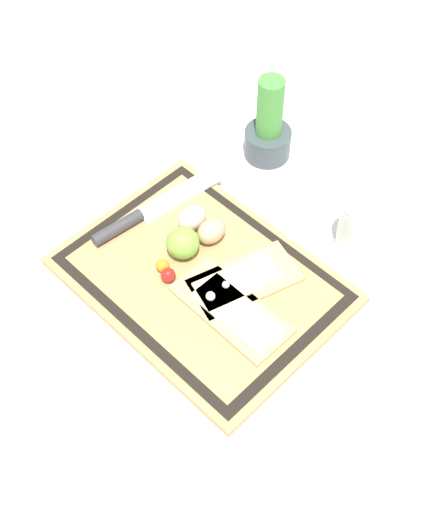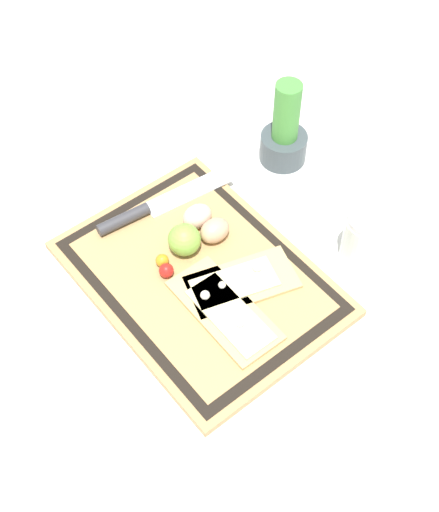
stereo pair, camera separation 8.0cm
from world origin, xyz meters
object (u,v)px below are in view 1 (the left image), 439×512
Objects in this scene: herb_pot at (268,130)px; knife at (137,217)px; egg_brown at (211,231)px; egg_pink at (192,218)px; lime at (183,243)px; cherry_tomato_yellow at (163,266)px; pizza_slice_near at (232,310)px; cherry_tomato_red at (168,275)px; sauce_jar at (358,228)px; pizza_slice_far at (243,280)px.

knife is at bearing -97.38° from herb_pot.
egg_pink is at bearing -174.74° from egg_brown.
herb_pot reaches higher than egg_brown.
egg_brown is 0.97× the size of lime.
egg_pink is at bearing 108.14° from cherry_tomato_yellow.
pizza_slice_near is 9.05× the size of cherry_tomato_yellow.
cherry_tomato_red is at bearing -74.70° from herb_pot.
sauce_jar is at bearing 38.77° from knife.
cherry_tomato_red is at bearing -166.46° from pizza_slice_near.
lime reaches higher than pizza_slice_near.
sauce_jar is (0.18, 0.18, 0.01)m from egg_brown.
egg_pink is 0.06m from lime.
cherry_tomato_red is at bearing -84.36° from egg_brown.
herb_pot is (-0.10, 0.35, 0.03)m from cherry_tomato_red.
pizza_slice_far is 0.22m from sauce_jar.
sauce_jar reaches higher than pizza_slice_near.
pizza_slice_far is at bearing -15.21° from egg_brown.
egg_brown is at bearing 27.37° from knife.
herb_pot is at bearing 102.14° from cherry_tomato_yellow.
herb_pot is (-0.19, 0.27, 0.04)m from pizza_slice_far.
pizza_slice_near is 1.99× the size of sauce_jar.
pizza_slice_near reaches higher than knife.
cherry_tomato_red reaches higher than knife.
pizza_slice_far is 7.91× the size of cherry_tomato_red.
pizza_slice_near is at bearing -10.73° from lime.
herb_pot is at bearing 109.64° from egg_brown.
lime reaches higher than egg_pink.
lime is at bearing -101.84° from egg_brown.
lime reaches higher than egg_brown.
pizza_slice_far is 0.11m from egg_brown.
cherry_tomato_yellow is at bearing -71.86° from egg_pink.
cherry_tomato_yellow is at bearing 161.19° from cherry_tomato_red.
knife is 0.10m from egg_pink.
pizza_slice_far is 8.79× the size of cherry_tomato_yellow.
knife is (-0.23, -0.04, 0.00)m from pizza_slice_far.
lime is at bearing -76.09° from herb_pot.
egg_brown is 0.04m from egg_pink.
sauce_jar is (0.19, 0.29, 0.02)m from cherry_tomato_yellow.
sauce_jar is (0.27, -0.06, -0.02)m from herb_pot.
cherry_tomato_red is (0.02, -0.06, -0.02)m from lime.
cherry_tomato_red reaches higher than cherry_tomato_yellow.
sauce_jar is (0.05, 0.27, 0.02)m from pizza_slice_near.
lime is at bearing 3.77° from knife.
lime is at bearing 169.27° from pizza_slice_near.
herb_pot reaches higher than pizza_slice_near.
herb_pot reaches higher than cherry_tomato_red.
egg_brown is 0.54× the size of sauce_jar.
egg_brown is 0.06m from lime.
egg_brown is at bearing 164.79° from pizza_slice_far.
herb_pot reaches higher than cherry_tomato_yellow.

